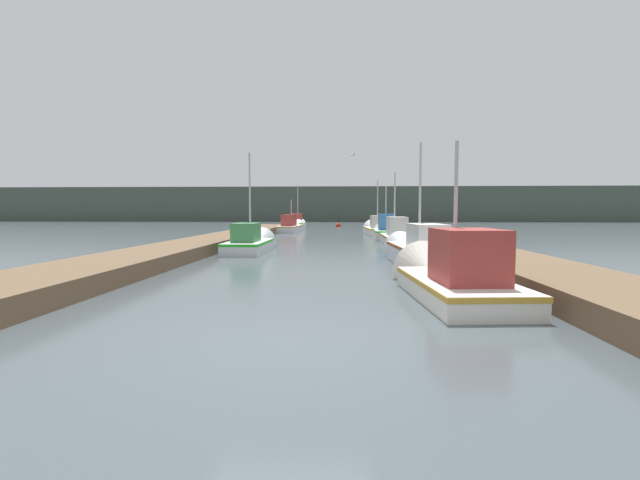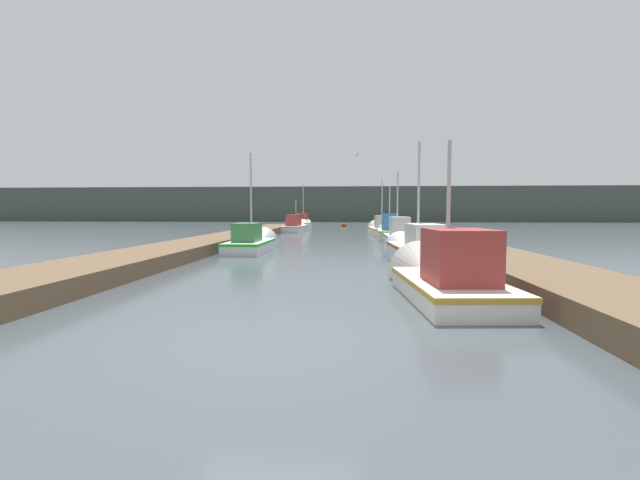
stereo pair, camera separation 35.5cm
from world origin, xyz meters
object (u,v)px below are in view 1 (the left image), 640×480
(fishing_boat_5, at_px, (377,229))
(seagull_lead, at_px, (353,155))
(mooring_piling_1, at_px, (244,235))
(fishing_boat_1, at_px, (418,252))
(fishing_boat_3, at_px, (394,235))
(fishing_boat_4, at_px, (385,231))
(fishing_boat_6, at_px, (292,227))
(fishing_boat_2, at_px, (252,242))
(mooring_piling_0, at_px, (384,224))
(channel_buoy, at_px, (338,225))
(fishing_boat_7, at_px, (298,224))
(fishing_boat_0, at_px, (449,276))

(fishing_boat_5, distance_m, seagull_lead, 7.98)
(fishing_boat_5, xyz_separation_m, mooring_piling_1, (-8.05, -10.63, 0.09))
(fishing_boat_1, bearing_deg, fishing_boat_3, 84.48)
(fishing_boat_4, bearing_deg, mooring_piling_1, -144.42)
(fishing_boat_6, relative_size, seagull_lead, 11.34)
(fishing_boat_2, xyz_separation_m, mooring_piling_0, (7.93, 19.59, 0.21))
(mooring_piling_1, distance_m, channel_buoy, 25.53)
(fishing_boat_2, relative_size, channel_buoy, 4.59)
(fishing_boat_5, bearing_deg, mooring_piling_0, 75.28)
(fishing_boat_7, bearing_deg, channel_buoy, 53.00)
(fishing_boat_0, bearing_deg, fishing_boat_2, 118.71)
(fishing_boat_3, xyz_separation_m, fishing_boat_4, (-0.06, 4.17, 0.02))
(fishing_boat_3, bearing_deg, seagull_lead, 123.10)
(fishing_boat_4, relative_size, channel_buoy, 4.87)
(fishing_boat_4, distance_m, fishing_boat_7, 15.73)
(fishing_boat_2, height_order, fishing_boat_6, fishing_boat_2)
(fishing_boat_4, height_order, fishing_boat_6, fishing_boat_4)
(fishing_boat_2, bearing_deg, seagull_lead, 60.85)
(fishing_boat_7, height_order, channel_buoy, fishing_boat_7)
(mooring_piling_0, bearing_deg, fishing_boat_1, -92.97)
(fishing_boat_5, relative_size, fishing_boat_6, 0.99)
(fishing_boat_0, height_order, channel_buoy, fishing_boat_0)
(fishing_boat_3, relative_size, seagull_lead, 11.52)
(fishing_boat_0, height_order, fishing_boat_6, fishing_boat_0)
(seagull_lead, bearing_deg, fishing_boat_1, 160.72)
(fishing_boat_4, relative_size, mooring_piling_1, 5.14)
(fishing_boat_6, bearing_deg, fishing_boat_2, -84.74)
(mooring_piling_0, bearing_deg, seagull_lead, -105.83)
(mooring_piling_0, xyz_separation_m, seagull_lead, (-3.15, -11.13, 4.77))
(fishing_boat_7, relative_size, seagull_lead, 11.11)
(fishing_boat_5, distance_m, mooring_piling_1, 13.34)
(mooring_piling_0, bearing_deg, channel_buoy, 114.67)
(mooring_piling_1, relative_size, seagull_lead, 1.87)
(channel_buoy, bearing_deg, mooring_piling_0, -65.33)
(seagull_lead, bearing_deg, fishing_boat_7, -8.51)
(fishing_boat_3, distance_m, mooring_piling_1, 8.38)
(fishing_boat_5, bearing_deg, channel_buoy, 99.49)
(fishing_boat_0, relative_size, mooring_piling_1, 4.70)
(fishing_boat_2, height_order, fishing_boat_7, fishing_boat_2)
(fishing_boat_5, height_order, fishing_boat_6, fishing_boat_5)
(fishing_boat_1, relative_size, fishing_boat_3, 1.01)
(fishing_boat_5, bearing_deg, mooring_piling_1, -129.83)
(fishing_boat_6, height_order, seagull_lead, seagull_lead)
(fishing_boat_2, relative_size, fishing_boat_6, 0.80)
(fishing_boat_4, height_order, mooring_piling_0, fishing_boat_4)
(fishing_boat_0, distance_m, fishing_boat_1, 5.04)
(fishing_boat_2, distance_m, seagull_lead, 10.92)
(fishing_boat_0, xyz_separation_m, fishing_boat_6, (-6.72, 27.57, 0.02))
(fishing_boat_2, relative_size, seagull_lead, 9.04)
(fishing_boat_1, distance_m, fishing_boat_3, 9.78)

